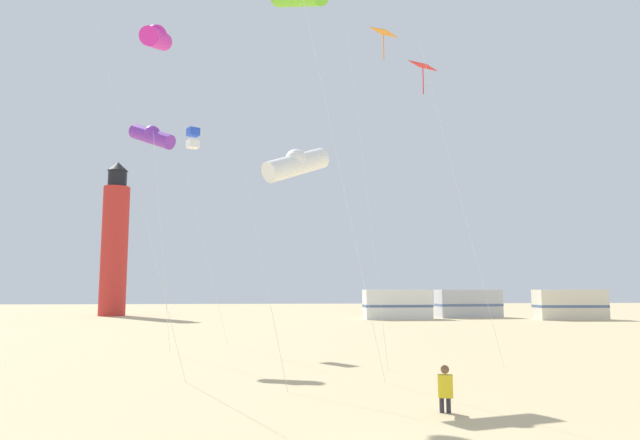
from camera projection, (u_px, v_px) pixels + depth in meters
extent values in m
cube|color=yellow|center=(445.00, 386.00, 13.20)|extent=(0.38, 0.30, 0.52)
sphere|color=brown|center=(445.00, 369.00, 13.25)|extent=(0.20, 0.20, 0.20)
cylinder|color=#2D2D38|center=(449.00, 395.00, 13.34)|extent=(0.22, 0.38, 0.13)
cylinder|color=#2D2D38|center=(449.00, 404.00, 13.47)|extent=(0.11, 0.11, 0.42)
cylinder|color=#2D2D38|center=(442.00, 395.00, 13.36)|extent=(0.22, 0.38, 0.13)
cylinder|color=#2D2D38|center=(442.00, 404.00, 13.49)|extent=(0.11, 0.11, 0.42)
cylinder|color=silver|center=(366.00, 190.00, 21.89)|extent=(1.17, 1.77, 13.51)
cube|color=orange|center=(383.00, 32.00, 23.35)|extent=(1.22, 1.22, 0.40)
cylinder|color=orange|center=(384.00, 47.00, 23.27)|extent=(0.04, 0.04, 1.10)
cylinder|color=silver|center=(264.00, 270.00, 17.46)|extent=(1.48, 2.06, 7.03)
cylinder|color=white|center=(296.00, 165.00, 18.70)|extent=(2.44, 2.02, 1.48)
sphere|color=white|center=(296.00, 160.00, 18.72)|extent=(0.76, 0.76, 0.76)
cylinder|color=silver|center=(161.00, 242.00, 25.68)|extent=(0.84, 1.38, 10.08)
cylinder|color=purple|center=(152.00, 137.00, 26.63)|extent=(2.50, 1.89, 1.48)
sphere|color=purple|center=(152.00, 134.00, 26.65)|extent=(0.76, 0.76, 0.76)
cylinder|color=silver|center=(462.00, 205.00, 20.66)|extent=(3.48, 1.73, 12.00)
cube|color=red|center=(423.00, 66.00, 23.02)|extent=(1.22, 1.22, 0.40)
cylinder|color=red|center=(423.00, 81.00, 22.94)|extent=(0.04, 0.04, 1.10)
cylinder|color=silver|center=(340.00, 172.00, 17.15)|extent=(3.12, 2.44, 12.94)
cylinder|color=silver|center=(202.00, 236.00, 29.80)|extent=(2.85, 1.58, 11.39)
cube|color=blue|center=(193.00, 132.00, 31.86)|extent=(0.82, 0.82, 0.44)
cube|color=white|center=(193.00, 144.00, 31.77)|extent=(0.82, 0.82, 0.44)
cylinder|color=silver|center=(138.00, 193.00, 18.42)|extent=(3.42, 0.09, 12.13)
cylinder|color=#D826A5|center=(156.00, 39.00, 20.84)|extent=(0.75, 2.51, 1.48)
sphere|color=#D826A5|center=(157.00, 35.00, 20.85)|extent=(0.76, 0.76, 0.76)
cylinder|color=red|center=(114.00, 251.00, 61.08)|extent=(2.80, 2.80, 14.00)
cylinder|color=black|center=(117.00, 179.00, 62.03)|extent=(2.00, 2.00, 1.80)
cone|color=black|center=(118.00, 166.00, 62.20)|extent=(2.20, 2.20, 1.00)
cube|color=white|center=(397.00, 304.00, 54.06)|extent=(6.43, 2.40, 2.80)
cube|color=#4C608C|center=(397.00, 306.00, 54.04)|extent=(6.47, 2.44, 0.24)
cube|color=#B7BABF|center=(468.00, 304.00, 56.93)|extent=(6.54, 2.74, 2.80)
cube|color=#4C608C|center=(468.00, 305.00, 56.92)|extent=(6.59, 2.78, 0.24)
cube|color=beige|center=(570.00, 305.00, 53.15)|extent=(6.50, 2.61, 2.80)
cube|color=#4C608C|center=(570.00, 306.00, 53.13)|extent=(6.55, 2.65, 0.24)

